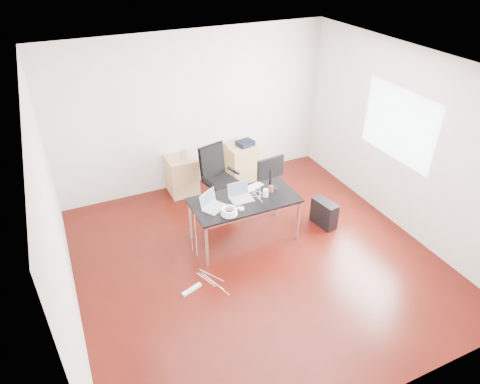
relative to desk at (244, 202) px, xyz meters
name	(u,v)px	position (x,y,z in m)	size (l,w,h in m)	color
room_shell	(260,176)	(-0.02, -0.51, 0.73)	(5.00, 5.00, 5.00)	#370A06
desk	(244,202)	(0.00, 0.00, 0.00)	(1.60, 0.80, 0.73)	black
office_chair	(218,174)	(0.00, 1.06, -0.07)	(0.58, 0.60, 1.08)	black
filing_cabinet_left	(182,175)	(-0.44, 1.72, -0.33)	(0.50, 0.50, 0.70)	tan
filing_cabinet_right	(241,162)	(0.75, 1.72, -0.33)	(0.50, 0.50, 0.70)	tan
pc_tower	(324,213)	(1.34, -0.21, -0.46)	(0.20, 0.45, 0.44)	black
wastebasket	(186,187)	(-0.40, 1.64, -0.54)	(0.24, 0.24, 0.28)	black
power_strip	(192,289)	(-1.12, -0.74, -0.66)	(0.30, 0.06, 0.04)	white
laptop_left	(212,204)	(-0.52, -0.01, 0.11)	(0.41, 0.39, 0.23)	silver
laptop_right	(240,195)	(-0.05, 0.04, 0.11)	(0.33, 0.25, 0.23)	silver
monitor	(270,171)	(0.50, 0.15, 0.34)	(0.45, 0.26, 0.51)	black
keyboard	(251,188)	(0.22, 0.23, 0.06)	(0.44, 0.14, 0.02)	white
cup_white	(266,193)	(0.32, -0.06, 0.11)	(0.08, 0.08, 0.12)	white
cup_brown	(271,189)	(0.46, 0.02, 0.10)	(0.08, 0.08, 0.10)	brown
cable_coil	(229,212)	(-0.37, -0.28, 0.11)	(0.24, 0.24, 0.11)	white
power_adapter	(241,209)	(-0.15, -0.23, 0.07)	(0.07, 0.07, 0.03)	white
speaker	(183,154)	(-0.39, 1.68, 0.11)	(0.09, 0.08, 0.18)	#9E9E9E
navy_garment	(245,143)	(0.82, 1.71, 0.07)	(0.30, 0.24, 0.09)	black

